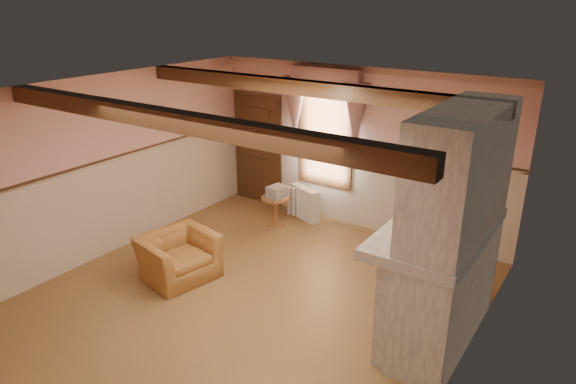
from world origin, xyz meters
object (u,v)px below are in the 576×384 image
Objects in this scene: armchair at (178,257)px; mantel_clock at (454,203)px; radiator at (305,203)px; oil_lamp at (454,201)px; side_table at (276,211)px; bowl at (439,223)px.

mantel_clock is at bearing -57.70° from armchair.
radiator is 2.50× the size of oil_lamp.
oil_lamp is (3.36, -1.00, 1.29)m from side_table.
bowl is at bearing -90.00° from mantel_clock.
radiator is 3.68m from mantel_clock.
oil_lamp reaches higher than radiator.
radiator is 2.92× the size of mantel_clock.
mantel_clock is at bearing -15.98° from side_table.
oil_lamp is at bearing -58.21° from armchair.
side_table is 1.96× the size of oil_lamp.
side_table is 3.73m from oil_lamp.
bowl reaches higher than radiator.
bowl reaches higher than side_table.
oil_lamp is at bearing -6.32° from radiator.
mantel_clock reaches higher than bowl.
armchair is at bearing -92.95° from side_table.
radiator is at bearing 66.81° from side_table.
radiator is (0.36, 2.84, -0.03)m from armchair.
bowl is 1.30× the size of mantel_clock.
mantel_clock reaches higher than radiator.
armchair is 1.84× the size of side_table.
armchair is 3.90m from oil_lamp.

